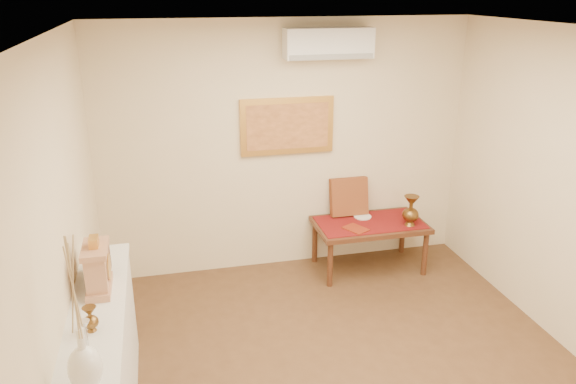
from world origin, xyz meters
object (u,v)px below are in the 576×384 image
object	(u,v)px
display_ledge	(104,371)
wooden_chest	(98,259)
mantel_clock	(98,268)
low_table	(370,228)
brass_urn_tall	(411,207)
white_vase	(77,312)

from	to	relation	value
display_ledge	wooden_chest	size ratio (longest dim) A/B	8.28
mantel_clock	low_table	distance (m)	3.19
display_ledge	mantel_clock	bearing A→B (deg)	87.65
display_ledge	low_table	distance (m)	3.27
brass_urn_tall	wooden_chest	size ratio (longest dim) A/B	1.67
display_ledge	wooden_chest	distance (m)	0.80
white_vase	mantel_clock	bearing A→B (deg)	90.73
white_vase	brass_urn_tall	xyz separation A→B (m)	(3.04, 2.51, -0.69)
wooden_chest	low_table	xyz separation A→B (m)	(2.68, 1.37, -0.62)
white_vase	low_table	distance (m)	3.89
low_table	mantel_clock	bearing A→B (deg)	-148.70
wooden_chest	brass_urn_tall	bearing A→B (deg)	21.27
white_vase	mantel_clock	distance (m)	1.10
white_vase	wooden_chest	xyz separation A→B (m)	(-0.03, 1.31, -0.35)
low_table	display_ledge	bearing A→B (deg)	-144.90
mantel_clock	wooden_chest	distance (m)	0.26
white_vase	wooden_chest	size ratio (longest dim) A/B	3.85
low_table	brass_urn_tall	bearing A→B (deg)	-23.64
brass_urn_tall	low_table	world-z (taller)	brass_urn_tall
brass_urn_tall	wooden_chest	distance (m)	3.31
display_ledge	brass_urn_tall	bearing A→B (deg)	29.15
mantel_clock	display_ledge	bearing A→B (deg)	-92.35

